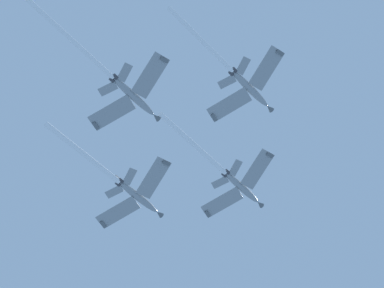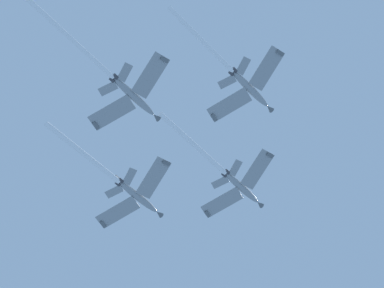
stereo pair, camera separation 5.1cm
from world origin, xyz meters
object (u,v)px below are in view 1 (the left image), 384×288
at_px(jet_lead, 225,173).
at_px(jet_right_wing, 237,76).
at_px(jet_left_wing, 120,182).
at_px(jet_slot, 115,79).

height_order(jet_lead, jet_right_wing, jet_lead).
bearing_deg(jet_right_wing, jet_lead, -114.24).
distance_m(jet_lead, jet_right_wing, 22.48).
height_order(jet_lead, jet_left_wing, jet_lead).
bearing_deg(jet_right_wing, jet_left_wing, -71.93).
distance_m(jet_left_wing, jet_slot, 23.36).
xyz_separation_m(jet_right_wing, jet_slot, (20.92, -11.76, -7.96)).
bearing_deg(jet_slot, jet_lead, -165.27).
bearing_deg(jet_lead, jet_left_wing, -31.01).
bearing_deg(jet_left_wing, jet_slot, 60.56).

